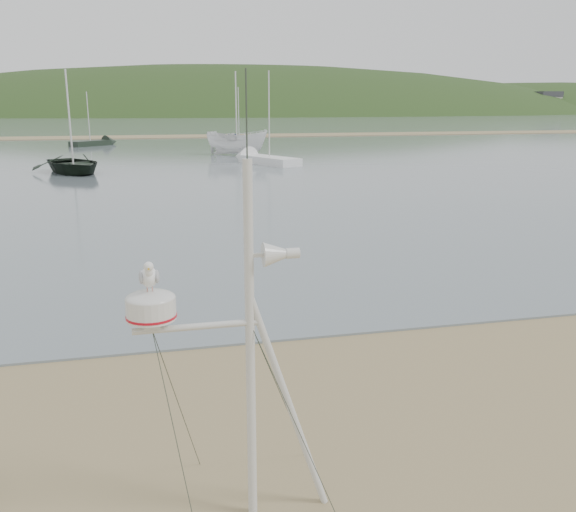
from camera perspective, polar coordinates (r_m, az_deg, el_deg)
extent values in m
cube|color=slate|center=(137.68, -13.99, 12.09)|extent=(560.00, 256.00, 0.04)
cube|color=olive|center=(75.73, -14.25, 10.75)|extent=(560.00, 7.00, 0.07)
ellipsoid|color=#1F3515|center=(245.14, -4.07, 8.03)|extent=(400.00, 180.00, 80.00)
ellipsoid|color=#1F3515|center=(300.53, 23.66, 9.29)|extent=(300.00, 135.00, 56.00)
cube|color=silver|center=(204.98, -24.32, 12.94)|extent=(8.40, 6.30, 8.00)
cube|color=silver|center=(201.92, -16.87, 13.57)|extent=(8.40, 6.30, 8.00)
cube|color=silver|center=(202.17, -9.28, 13.97)|extent=(8.40, 6.30, 8.00)
cube|color=silver|center=(205.75, -1.82, 14.14)|extent=(8.40, 6.30, 8.00)
cube|color=silver|center=(212.46, 5.28, 14.09)|extent=(8.40, 6.30, 8.00)
cube|color=silver|center=(222.04, 11.85, 13.86)|extent=(8.40, 6.30, 8.00)
cube|color=silver|center=(234.12, 17.79, 13.50)|extent=(8.40, 6.30, 8.00)
cube|color=silver|center=(248.35, 23.09, 13.06)|extent=(8.40, 6.30, 8.00)
cylinder|color=silver|center=(5.79, -3.55, -8.68)|extent=(0.09, 0.09, 3.55)
cylinder|color=silver|center=(6.13, 0.12, -13.73)|extent=(0.82, 0.07, 2.33)
cylinder|color=silver|center=(5.64, -8.51, -6.55)|extent=(1.15, 0.06, 0.06)
cylinder|color=#2D382D|center=(5.34, -3.91, 12.87)|extent=(0.01, 0.01, 0.80)
cube|color=silver|center=(5.60, -12.62, -6.16)|extent=(0.14, 0.14, 0.08)
cylinder|color=silver|center=(5.56, -12.70, -4.83)|extent=(0.44, 0.44, 0.20)
cylinder|color=red|center=(5.58, -12.66, -5.47)|extent=(0.45, 0.45, 0.02)
ellipsoid|color=silver|center=(5.53, -12.75, -3.87)|extent=(0.44, 0.44, 0.12)
cone|color=silver|center=(5.55, -1.17, 0.18)|extent=(0.23, 0.23, 0.23)
cylinder|color=silver|center=(5.58, 0.43, 0.27)|extent=(0.12, 0.10, 0.10)
cube|color=silver|center=(5.52, -2.79, 0.08)|extent=(0.18, 0.04, 0.04)
cylinder|color=tan|center=(5.50, -13.04, -2.96)|extent=(0.01, 0.01, 0.06)
cylinder|color=tan|center=(5.50, -12.58, -2.94)|extent=(0.01, 0.01, 0.06)
ellipsoid|color=white|center=(5.47, -12.86, -1.93)|extent=(0.15, 0.24, 0.18)
ellipsoid|color=#A1A2A8|center=(5.46, -13.56, -1.95)|extent=(0.05, 0.19, 0.11)
ellipsoid|color=#A1A2A8|center=(5.46, -12.17, -1.87)|extent=(0.05, 0.19, 0.11)
cone|color=white|center=(5.60, -12.87, -1.76)|extent=(0.08, 0.07, 0.08)
ellipsoid|color=white|center=(5.37, -12.90, -1.41)|extent=(0.07, 0.07, 0.10)
sphere|color=white|center=(5.33, -12.92, -0.97)|extent=(0.09, 0.09, 0.09)
cone|color=gold|center=(5.29, -12.91, -1.14)|extent=(0.02, 0.04, 0.02)
imported|color=black|center=(37.57, -19.71, 11.24)|extent=(3.81, 2.56, 5.19)
imported|color=white|center=(48.38, -4.85, 12.42)|extent=(2.67, 2.66, 5.11)
cube|color=black|center=(61.42, -18.00, 10.00)|extent=(3.78, 3.81, 0.50)
cone|color=black|center=(63.15, -16.21, 10.22)|extent=(1.93, 1.93, 1.30)
cylinder|color=silver|center=(61.32, -18.18, 12.31)|extent=(0.08, 0.08, 4.47)
cube|color=white|center=(41.03, -1.75, 8.94)|extent=(3.57, 5.20, 0.50)
cone|color=white|center=(43.62, -4.29, 9.22)|extent=(2.19, 2.26, 1.60)
cylinder|color=silver|center=(40.87, -1.78, 13.12)|extent=(0.08, 0.08, 5.49)
cube|color=#121840|center=(60.26, -4.59, 10.57)|extent=(1.81, 4.56, 0.50)
cone|color=#121840|center=(63.02, -5.22, 10.71)|extent=(1.56, 1.68, 1.43)
cylinder|color=silver|center=(60.15, -4.65, 13.13)|extent=(0.08, 0.08, 4.90)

